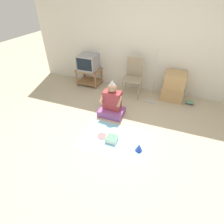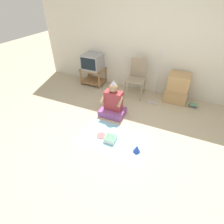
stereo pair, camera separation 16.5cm
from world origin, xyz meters
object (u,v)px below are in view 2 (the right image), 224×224
paper_plate (101,135)px  book_pile (193,106)px  folding_chair (137,75)px  cardboard_box_stack (177,88)px  birthday_cake (110,139)px  tv (92,62)px  party_hat_blue (137,149)px  person_seated (113,104)px  dust_mop (156,87)px

paper_plate → book_pile: bearing=48.8°
folding_chair → cardboard_box_stack: bearing=6.4°
cardboard_box_stack → birthday_cake: 2.16m
tv → book_pile: bearing=-3.2°
folding_chair → party_hat_blue: (0.64, -1.90, -0.47)m
person_seated → cardboard_box_stack: bearing=44.2°
paper_plate → dust_mop: bearing=69.5°
book_pile → birthday_cake: 2.25m
birthday_cake → paper_plate: bearing=169.9°
book_pile → paper_plate: size_ratio=1.06×
cardboard_box_stack → book_pile: (0.44, -0.14, -0.31)m
folding_chair → paper_plate: bearing=-93.4°
birthday_cake → folding_chair: bearing=93.3°
cardboard_box_stack → party_hat_blue: bearing=-100.3°
folding_chair → party_hat_blue: size_ratio=6.60×
dust_mop → person_seated: (-0.71, -0.93, -0.12)m
book_pile → party_hat_blue: size_ratio=1.32×
party_hat_blue → paper_plate: party_hat_blue is taller
paper_plate → birthday_cake: bearing=-10.1°
dust_mop → birthday_cake: 1.79m
tv → cardboard_box_stack: bearing=-0.5°
folding_chair → birthday_cake: folding_chair is taller
tv → book_pile: size_ratio=2.61×
cardboard_box_stack → dust_mop: (-0.48, -0.23, 0.04)m
tv → cardboard_box_stack: 2.35m
party_hat_blue → person_seated: bearing=134.1°
folding_chair → paper_plate: size_ratio=5.31×
cardboard_box_stack → dust_mop: dust_mop is taller
book_pile → birthday_cake: (-1.34, -1.81, 0.00)m
tv → paper_plate: (1.22, -1.92, -0.64)m
dust_mop → birthday_cake: bearing=-103.6°
person_seated → party_hat_blue: (0.82, -0.85, -0.19)m
person_seated → birthday_cake: 0.87m
birthday_cake → party_hat_blue: same height
person_seated → book_pile: bearing=32.1°
cardboard_box_stack → party_hat_blue: size_ratio=4.85×
person_seated → birthday_cake: person_seated is taller
book_pile → party_hat_blue: bearing=-113.3°
dust_mop → paper_plate: (-0.63, -1.67, -0.38)m
person_seated → paper_plate: size_ratio=4.57×
folding_chair → book_pile: size_ratio=4.99×
dust_mop → book_pile: size_ratio=6.79×
person_seated → birthday_cake: size_ratio=4.07×
book_pile → birthday_cake: bearing=-126.5°
book_pile → paper_plate: book_pile is taller
book_pile → dust_mop: bearing=-174.0°
tv → paper_plate: bearing=-57.6°
person_seated → party_hat_blue: bearing=-45.9°
paper_plate → tv: bearing=122.4°
book_pile → party_hat_blue: 2.04m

